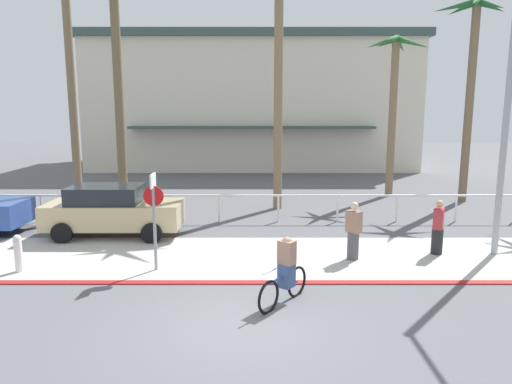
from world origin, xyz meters
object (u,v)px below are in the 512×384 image
at_px(bollard_1, 17,253).
at_px(car_tan_1, 112,210).
at_px(stop_sign_bike_lane, 153,208).
at_px(palm_tree_2, 114,30).
at_px(palm_tree_1, 68,41).
at_px(palm_tree_3, 279,41).
at_px(cyclist_blue_0, 285,272).
at_px(pedestrian_1, 437,230).
at_px(streetlight_curb, 511,105).
at_px(palm_tree_5, 470,61).
at_px(pedestrian_0, 353,233).
at_px(palm_tree_4, 394,82).

relative_size(bollard_1, car_tan_1, 0.23).
xyz_separation_m(stop_sign_bike_lane, palm_tree_2, (-2.88, 7.31, 5.51)).
relative_size(palm_tree_1, palm_tree_3, 1.06).
xyz_separation_m(cyclist_blue_0, pedestrian_1, (4.61, 3.44, 0.04)).
distance_m(stop_sign_bike_lane, streetlight_curb, 9.96).
bearing_deg(car_tan_1, palm_tree_5, 22.70).
relative_size(bollard_1, pedestrian_0, 0.61).
distance_m(bollard_1, pedestrian_1, 11.48).
bearing_deg(car_tan_1, cyclist_blue_0, -45.59).
bearing_deg(bollard_1, cyclist_blue_0, -16.02).
bearing_deg(bollard_1, pedestrian_0, 6.56).
bearing_deg(palm_tree_2, car_tan_1, -79.05).
relative_size(bollard_1, palm_tree_2, 0.10).
height_order(streetlight_curb, palm_tree_3, palm_tree_3).
xyz_separation_m(palm_tree_1, cyclist_blue_0, (8.71, -11.37, -6.35)).
xyz_separation_m(stop_sign_bike_lane, pedestrian_0, (5.33, 0.88, -0.92)).
relative_size(palm_tree_5, pedestrian_0, 5.34).
bearing_deg(palm_tree_1, streetlight_curb, -28.52).
xyz_separation_m(palm_tree_2, pedestrian_1, (10.74, -5.96, -6.44)).
bearing_deg(palm_tree_3, palm_tree_1, 170.71).
bearing_deg(stop_sign_bike_lane, streetlight_curb, 6.77).
bearing_deg(bollard_1, stop_sign_bike_lane, 2.28).
distance_m(stop_sign_bike_lane, pedestrian_0, 5.48).
bearing_deg(palm_tree_4, bollard_1, -139.09).
xyz_separation_m(stop_sign_bike_lane, palm_tree_3, (3.57, 7.81, 5.18)).
relative_size(car_tan_1, pedestrian_1, 2.73).
xyz_separation_m(stop_sign_bike_lane, streetlight_curb, (9.55, 1.13, 2.60)).
distance_m(palm_tree_5, car_tan_1, 16.18).
distance_m(palm_tree_3, palm_tree_4, 6.48).
height_order(palm_tree_2, palm_tree_3, palm_tree_2).
bearing_deg(stop_sign_bike_lane, palm_tree_2, 111.48).
distance_m(palm_tree_3, cyclist_blue_0, 11.66).
bearing_deg(bollard_1, palm_tree_2, 85.11).
bearing_deg(bollard_1, palm_tree_1, 101.65).
distance_m(streetlight_curb, palm_tree_3, 9.32).
relative_size(stop_sign_bike_lane, pedestrian_0, 1.55).
bearing_deg(palm_tree_4, pedestrian_0, -110.91).
height_order(stop_sign_bike_lane, palm_tree_4, palm_tree_4).
bearing_deg(pedestrian_1, palm_tree_4, 82.38).
xyz_separation_m(palm_tree_1, pedestrian_0, (10.79, -8.41, -6.29)).
relative_size(palm_tree_2, pedestrian_1, 6.25).
bearing_deg(streetlight_curb, palm_tree_3, 131.83).
xyz_separation_m(streetlight_curb, palm_tree_3, (-5.98, 6.68, 2.58)).
bearing_deg(palm_tree_1, palm_tree_3, -9.29).
bearing_deg(streetlight_curb, palm_tree_4, 92.49).
xyz_separation_m(car_tan_1, pedestrian_0, (7.45, -2.53, -0.11)).
bearing_deg(palm_tree_3, stop_sign_bike_lane, -114.59).
xyz_separation_m(palm_tree_2, cyclist_blue_0, (6.13, -9.39, -6.49)).
distance_m(stop_sign_bike_lane, palm_tree_4, 14.64).
relative_size(stop_sign_bike_lane, palm_tree_3, 0.27).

